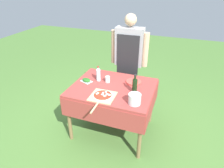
{
  "coord_description": "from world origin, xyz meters",
  "views": [
    {
      "loc": [
        0.86,
        -2.37,
        2.23
      ],
      "look_at": [
        -0.01,
        0.0,
        0.84
      ],
      "focal_mm": 32.0,
      "sensor_mm": 36.0,
      "label": 1
    }
  ],
  "objects": [
    {
      "name": "water_bottle",
      "position": [
        -0.27,
        0.11,
        0.91
      ],
      "size": [
        0.06,
        0.06,
        0.24
      ],
      "color": "silver",
      "rests_on": "prep_table"
    },
    {
      "name": "person_cook",
      "position": [
        0.02,
        0.75,
        1.01
      ],
      "size": [
        0.64,
        0.22,
        1.71
      ],
      "rotation": [
        0.0,
        0.0,
        3.17
      ],
      "color": "#70604C",
      "rests_on": "ground"
    },
    {
      "name": "sauce_jar",
      "position": [
        -0.12,
        0.11,
        0.84
      ],
      "size": [
        0.08,
        0.08,
        0.09
      ],
      "color": "silver",
      "rests_on": "prep_table"
    },
    {
      "name": "plate_stack",
      "position": [
        0.25,
        0.22,
        0.82
      ],
      "size": [
        0.23,
        0.23,
        0.02
      ],
      "color": "#DB4C42",
      "rests_on": "prep_table"
    },
    {
      "name": "ground_plane",
      "position": [
        0.0,
        0.0,
        0.0
      ],
      "size": [
        12.0,
        12.0,
        0.0
      ],
      "primitive_type": "plane",
      "color": "#517F38"
    },
    {
      "name": "herb_container",
      "position": [
        -0.43,
        0.01,
        0.83
      ],
      "size": [
        0.2,
        0.17,
        0.05
      ],
      "rotation": [
        0.0,
        0.0,
        -0.38
      ],
      "color": "silver",
      "rests_on": "prep_table"
    },
    {
      "name": "prep_table",
      "position": [
        0.0,
        0.0,
        0.7
      ],
      "size": [
        1.19,
        0.98,
        0.8
      ],
      "color": "#A83D38",
      "rests_on": "ground"
    },
    {
      "name": "pizza_on_peel",
      "position": [
        -0.03,
        -0.32,
        0.82
      ],
      "size": [
        0.33,
        0.56,
        0.06
      ],
      "rotation": [
        0.0,
        0.0,
        0.03
      ],
      "color": "#D1B27F",
      "rests_on": "prep_table"
    },
    {
      "name": "oil_bottle",
      "position": [
        0.33,
        -0.05,
        0.91
      ],
      "size": [
        0.07,
        0.07,
        0.27
      ],
      "color": "black",
      "rests_on": "prep_table"
    },
    {
      "name": "mixing_tub",
      "position": [
        0.4,
        -0.31,
        0.87
      ],
      "size": [
        0.16,
        0.16,
        0.14
      ],
      "primitive_type": "cylinder",
      "color": "silver",
      "rests_on": "prep_table"
    }
  ]
}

